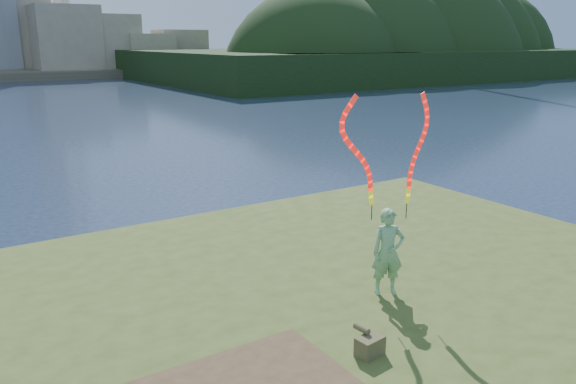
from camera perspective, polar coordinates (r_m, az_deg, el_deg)
ground at (r=11.39m, az=-1.78°, el=-13.06°), size 320.00×320.00×0.00m
grassy_knoll at (r=9.59m, az=5.63°, el=-16.67°), size 20.00×18.00×0.80m
wooded_hill at (r=94.43m, az=10.70°, el=11.73°), size 78.00×50.00×63.00m
woman_with_ribbons at (r=10.37m, az=10.24°, el=-2.92°), size 1.88×0.88×4.02m
canvas_bag at (r=8.81m, az=8.25°, el=-15.11°), size 0.45×0.50×0.40m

